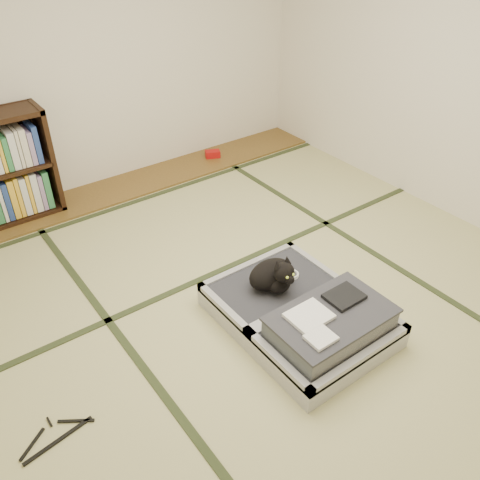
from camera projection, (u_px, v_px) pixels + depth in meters
floor at (264, 294)px, 3.59m from camera, size 4.50×4.50×0.00m
wood_strip at (135, 184)px, 4.90m from camera, size 4.00×0.50×0.02m
red_item at (213, 154)px, 5.35m from camera, size 0.17×0.14×0.07m
room_shell at (271, 90)px, 2.75m from camera, size 4.50×4.50×4.50m
tatami_borders at (224, 260)px, 3.91m from camera, size 4.00×4.50×0.01m
suitcase at (304, 316)px, 3.24m from camera, size 0.84×1.11×0.33m
cat at (274, 275)px, 3.33m from camera, size 0.37×0.37×0.30m
cable_coil at (291, 275)px, 3.49m from camera, size 0.12×0.12×0.03m
hanger at (56, 436)px, 2.65m from camera, size 0.40×0.21×0.01m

